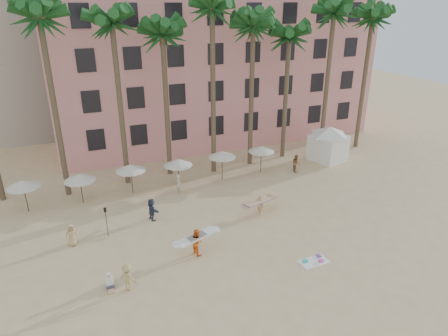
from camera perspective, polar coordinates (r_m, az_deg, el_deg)
name	(u,v)px	position (r m, az deg, el deg)	size (l,w,h in m)	color
ground	(252,264)	(25.27, 4.06, -13.56)	(120.00, 120.00, 0.00)	#D1B789
pink_hotel	(210,66)	(47.55, -1.99, 14.37)	(35.00, 14.00, 16.00)	pink
palm_row	(182,27)	(34.60, -6.09, 19.39)	(44.40, 5.40, 16.30)	brown
umbrella_row	(155,165)	(33.72, -9.84, 0.46)	(22.50, 2.70, 2.73)	#332B23
cabana	(329,141)	(41.23, 14.72, 3.82)	(5.63, 5.63, 3.50)	white
beach_towel	(314,261)	(26.06, 12.75, -12.80)	(1.85, 1.10, 0.14)	white
carrier_yellow	(260,203)	(30.17, 5.22, -4.99)	(3.14, 1.78, 1.63)	tan
carrier_white	(197,241)	(25.68, -3.90, -10.33)	(2.85, 1.48, 1.77)	orange
beachgoers	(176,211)	(29.37, -6.81, -6.10)	(21.07, 12.07, 1.75)	beige
paddle	(106,218)	(28.24, -16.49, -6.91)	(0.18, 0.04, 2.23)	black
seated_man	(110,284)	(24.11, -15.98, -15.59)	(0.42, 0.74, 0.96)	#3F3F4C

